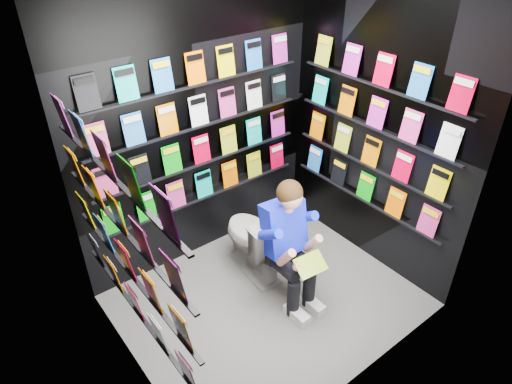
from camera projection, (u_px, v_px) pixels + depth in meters
floor at (268, 301)px, 4.07m from camera, size 2.40×2.40×0.00m
wall_back at (198, 130)px, 4.02m from camera, size 2.40×0.04×2.60m
wall_front at (378, 244)px, 2.70m from camera, size 2.40×0.04×2.60m
wall_left at (116, 239)px, 2.74m from camera, size 0.04×2.00×2.60m
wall_right at (376, 132)px, 3.98m from camera, size 0.04×2.00×2.60m
comics_back at (200, 130)px, 3.99m from camera, size 2.10×0.06×1.37m
comics_left at (121, 237)px, 2.75m from camera, size 0.06×1.70×1.37m
comics_right at (374, 133)px, 3.96m from camera, size 0.06×1.70×1.37m
toilet at (254, 239)px, 4.21m from camera, size 0.49×0.79×0.73m
longbox at (284, 237)px, 4.60m from camera, size 0.24×0.39×0.28m
longbox_lid at (285, 224)px, 4.52m from camera, size 0.26×0.42×0.03m
reader at (282, 227)px, 3.76m from camera, size 0.54×0.73×1.27m
held_comic at (310, 264)px, 3.61m from camera, size 0.27×0.18×0.11m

